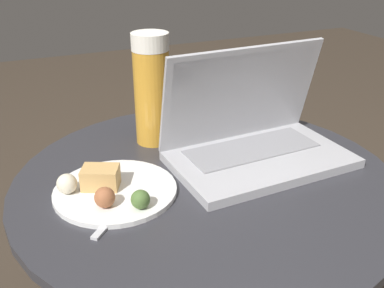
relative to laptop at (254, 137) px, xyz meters
name	(u,v)px	position (x,y,z in m)	size (l,w,h in m)	color
table	(205,231)	(-0.12, -0.03, -0.18)	(0.73, 0.73, 0.50)	#515156
laptop	(254,137)	(0.00, 0.00, 0.00)	(0.36, 0.23, 0.22)	#B2B2B7
beer_glass	(152,89)	(-0.16, 0.16, 0.07)	(0.08, 0.08, 0.24)	gold
snack_plate	(110,189)	(-0.30, -0.02, -0.03)	(0.22, 0.22, 0.05)	white
fork	(128,202)	(-0.28, -0.06, -0.04)	(0.14, 0.15, 0.00)	silver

